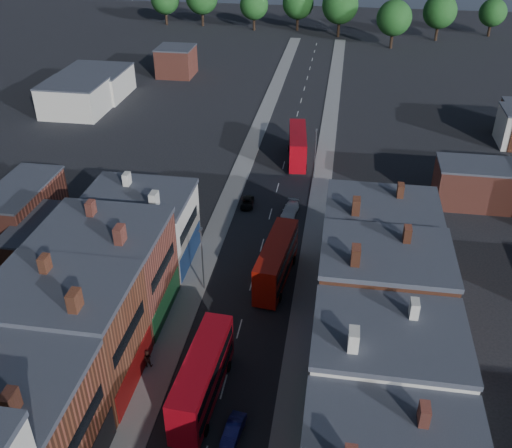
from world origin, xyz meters
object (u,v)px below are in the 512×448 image
(car_1, at_px, (233,430))
(car_3, at_px, (290,210))
(car_2, at_px, (247,203))
(bus_1, at_px, (276,261))
(ped_1, at_px, (147,358))
(bus_2, at_px, (297,145))
(bus_0, at_px, (202,377))

(car_1, distance_m, car_3, 37.39)
(car_2, bearing_deg, bus_1, -73.82)
(bus_1, bearing_deg, car_3, 96.02)
(car_1, distance_m, ped_1, 11.58)
(bus_2, bearing_deg, car_3, -93.82)
(bus_2, height_order, ped_1, bus_2)
(bus_0, height_order, bus_1, same)
(bus_0, distance_m, ped_1, 7.08)
(bus_0, relative_size, car_3, 2.50)
(car_3, xyz_separation_m, ped_1, (-10.39, -30.93, 0.36))
(bus_0, distance_m, car_2, 35.49)
(bus_2, height_order, car_1, bus_2)
(bus_1, bearing_deg, bus_2, 97.29)
(bus_1, xyz_separation_m, bus_2, (-0.73, 33.16, 0.02))
(car_2, distance_m, ped_1, 32.65)
(car_2, bearing_deg, car_1, -86.30)
(bus_1, distance_m, car_1, 22.19)
(bus_0, distance_m, car_1, 5.31)
(bus_1, height_order, car_2, bus_1)
(bus_1, distance_m, bus_2, 33.17)
(car_1, bearing_deg, bus_2, 97.79)
(bus_2, distance_m, car_1, 55.27)
(car_1, xyz_separation_m, car_3, (0.78, 37.38, 0.08))
(car_2, bearing_deg, bus_2, 66.88)
(bus_2, xyz_separation_m, car_1, (-0.05, -55.23, -2.14))
(bus_1, bearing_deg, ped_1, -117.58)
(car_1, bearing_deg, bus_0, 142.23)
(car_1, relative_size, car_2, 0.97)
(car_2, bearing_deg, car_3, -17.42)
(bus_1, bearing_deg, car_2, 116.59)
(car_1, bearing_deg, bus_1, 95.83)
(bus_1, distance_m, car_2, 18.04)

